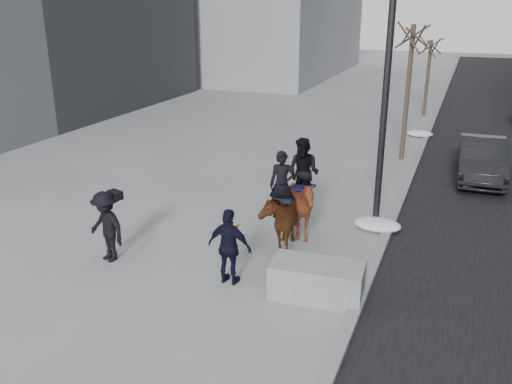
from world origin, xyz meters
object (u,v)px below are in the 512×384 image
at_px(planter, 317,280).
at_px(mounted_right, 301,199).
at_px(car_near, 482,159).
at_px(mounted_left, 280,213).

relative_size(planter, mounted_right, 0.72).
bearing_deg(car_near, mounted_right, -124.01).
relative_size(planter, car_near, 0.45).
xyz_separation_m(mounted_left, mounted_right, (0.32, 0.81, 0.14)).
distance_m(car_near, mounted_right, 8.36).
xyz_separation_m(car_near, mounted_right, (-4.42, -7.09, 0.36)).
bearing_deg(mounted_left, mounted_right, 68.74).
bearing_deg(planter, mounted_right, 113.48).
bearing_deg(mounted_right, planter, -66.52).
height_order(car_near, mounted_right, mounted_right).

